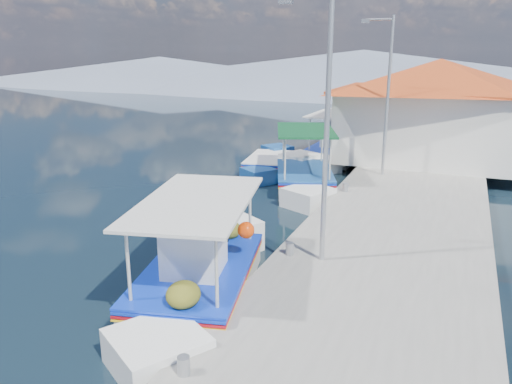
% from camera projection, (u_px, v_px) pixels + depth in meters
% --- Properties ---
extents(ground, '(160.00, 160.00, 0.00)m').
position_uv_depth(ground, '(111.00, 280.00, 11.83)').
color(ground, black).
rests_on(ground, ground).
extents(quay, '(5.00, 44.00, 0.50)m').
position_uv_depth(quay, '(399.00, 224.00, 14.90)').
color(quay, gray).
rests_on(quay, ground).
extents(bollards, '(0.20, 17.20, 0.30)m').
position_uv_depth(bollards, '(325.00, 210.00, 14.90)').
color(bollards, '#A5A8AD').
rests_on(bollards, quay).
extents(main_caique, '(3.31, 7.33, 2.48)m').
position_uv_depth(main_caique, '(201.00, 274.00, 11.07)').
color(main_caique, white).
rests_on(main_caique, ground).
extents(caique_green_canopy, '(3.62, 6.51, 2.60)m').
position_uv_depth(caique_green_canopy, '(305.00, 178.00, 19.61)').
color(caique_green_canopy, white).
rests_on(caique_green_canopy, ground).
extents(caique_blue_hull, '(2.31, 5.68, 1.02)m').
position_uv_depth(caique_blue_hull, '(269.00, 165.00, 22.31)').
color(caique_blue_hull, '#184B92').
rests_on(caique_blue_hull, ground).
extents(caique_far, '(2.34, 7.36, 2.58)m').
position_uv_depth(caique_far, '(336.00, 150.00, 24.58)').
color(caique_far, white).
rests_on(caique_far, ground).
extents(harbor_building, '(10.49, 10.49, 4.40)m').
position_uv_depth(harbor_building, '(437.00, 108.00, 22.07)').
color(harbor_building, silver).
rests_on(harbor_building, quay).
extents(lamp_post_near, '(1.21, 0.14, 6.00)m').
position_uv_depth(lamp_post_near, '(323.00, 118.00, 10.87)').
color(lamp_post_near, '#A5A8AD').
rests_on(lamp_post_near, quay).
extents(lamp_post_far, '(1.21, 0.14, 6.00)m').
position_uv_depth(lamp_post_far, '(386.00, 89.00, 18.85)').
color(lamp_post_far, '#A5A8AD').
rests_on(lamp_post_far, quay).
extents(mountain_ridge, '(171.40, 96.00, 5.50)m').
position_uv_depth(mountain_ridge, '(461.00, 78.00, 58.51)').
color(mountain_ridge, slate).
rests_on(mountain_ridge, ground).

